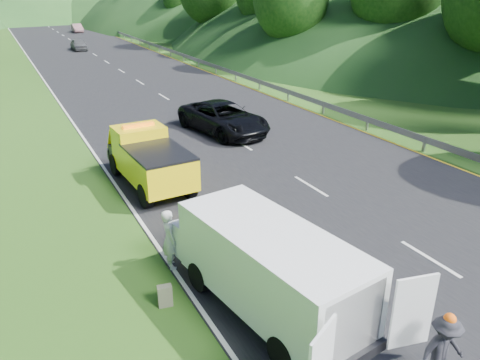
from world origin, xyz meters
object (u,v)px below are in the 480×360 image
tow_truck (149,158)px  child (287,292)px  suitcase (165,296)px  passing_suv (224,133)px  white_van (266,265)px  woman (171,266)px

tow_truck → child: size_ratio=5.02×
suitcase → passing_suv: bearing=58.8°
white_van → suitcase: 2.69m
woman → passing_suv: bearing=-29.3°
suitcase → woman: bearing=65.6°
passing_suv → woman: bearing=-131.9°
suitcase → child: bearing=-17.0°
white_van → woman: (-1.44, 2.85, -1.28)m
child → passing_suv: passing_suv is taller
woman → child: 3.41m
tow_truck → suitcase: size_ratio=9.36×
woman → tow_truck: bearing=-9.1°
woman → passing_suv: woman is taller
tow_truck → suitcase: tow_truck is taller
tow_truck → child: 8.66m
child → tow_truck: bearing=109.1°
white_van → woman: bearing=108.9°
woman → suitcase: 1.79m
tow_truck → child: (1.01, -8.53, -1.12)m
tow_truck → white_van: bearing=-91.9°
child → white_van: bearing=-146.8°
woman → child: woman is taller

